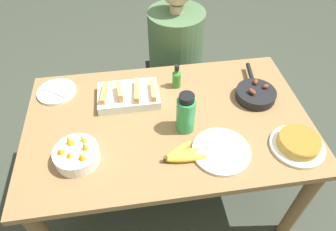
% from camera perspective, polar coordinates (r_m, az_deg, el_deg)
% --- Properties ---
extents(ground_plane, '(14.00, 14.00, 0.00)m').
position_cam_1_polar(ground_plane, '(2.11, 0.00, -14.09)').
color(ground_plane, '#383D33').
extents(dining_table, '(1.44, 0.87, 0.72)m').
position_cam_1_polar(dining_table, '(1.60, 0.00, -3.23)').
color(dining_table, olive).
rests_on(dining_table, ground_plane).
extents(banana_bunch, '(0.21, 0.13, 0.04)m').
position_cam_1_polar(banana_bunch, '(1.36, 2.70, -7.51)').
color(banana_bunch, yellow).
rests_on(banana_bunch, dining_table).
extents(melon_tray, '(0.32, 0.21, 0.10)m').
position_cam_1_polar(melon_tray, '(1.62, -7.52, 3.85)').
color(melon_tray, silver).
rests_on(melon_tray, dining_table).
extents(skillet, '(0.21, 0.36, 0.08)m').
position_cam_1_polar(skillet, '(1.68, 16.30, 4.03)').
color(skillet, black).
rests_on(skillet, dining_table).
extents(frittata_plate_center, '(0.25, 0.25, 0.06)m').
position_cam_1_polar(frittata_plate_center, '(1.51, 23.55, -4.92)').
color(frittata_plate_center, silver).
rests_on(frittata_plate_center, dining_table).
extents(empty_plate_near_front, '(0.27, 0.27, 0.02)m').
position_cam_1_polar(empty_plate_near_front, '(1.41, 10.09, -6.68)').
color(empty_plate_near_front, silver).
rests_on(empty_plate_near_front, dining_table).
extents(empty_plate_far_left, '(0.21, 0.21, 0.02)m').
position_cam_1_polar(empty_plate_far_left, '(1.77, -20.44, 4.27)').
color(empty_plate_far_left, silver).
rests_on(empty_plate_far_left, dining_table).
extents(fruit_bowl_mango, '(0.20, 0.20, 0.12)m').
position_cam_1_polar(fruit_bowl_mango, '(1.39, -17.02, -7.10)').
color(fruit_bowl_mango, silver).
rests_on(fruit_bowl_mango, dining_table).
extents(water_bottle, '(0.09, 0.09, 0.22)m').
position_cam_1_polar(water_bottle, '(1.41, 3.41, 0.41)').
color(water_bottle, '#2D9351').
rests_on(water_bottle, dining_table).
extents(hot_sauce_bottle, '(0.05, 0.05, 0.14)m').
position_cam_1_polar(hot_sauce_bottle, '(1.67, 1.66, 7.27)').
color(hot_sauce_bottle, '#337F2D').
rests_on(hot_sauce_bottle, dining_table).
extents(person_figure, '(0.41, 0.41, 1.15)m').
position_cam_1_polar(person_figure, '(2.25, 1.40, 8.99)').
color(person_figure, black).
rests_on(person_figure, ground_plane).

